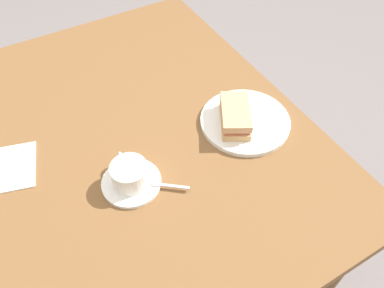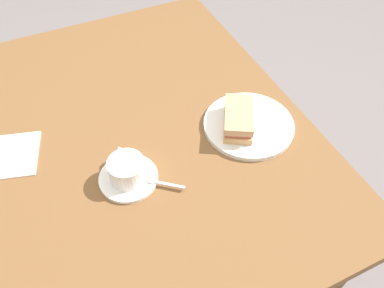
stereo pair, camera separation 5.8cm
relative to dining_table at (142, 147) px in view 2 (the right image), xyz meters
The scene contains 8 objects.
ground_plane 0.62m from the dining_table, ahead, with size 6.00×6.00×0.00m, color slate.
dining_table is the anchor object (origin of this frame).
sandwich_plate 0.32m from the dining_table, 65.80° to the left, with size 0.25×0.25×0.01m, color white.
sandwich_front 0.30m from the dining_table, 63.95° to the left, with size 0.16×0.14×0.05m.
coffee_saucer 0.20m from the dining_table, 28.46° to the right, with size 0.15×0.15×0.01m, color white.
coffee_cup 0.22m from the dining_table, 28.68° to the right, with size 0.12×0.09×0.06m.
spoon 0.23m from the dining_table, ahead, with size 0.07×0.08×0.01m.
napkin 0.36m from the dining_table, 97.82° to the right, with size 0.15×0.15×0.00m, color white.
Camera 2 is at (0.73, -0.18, 1.50)m, focal length 35.99 mm.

